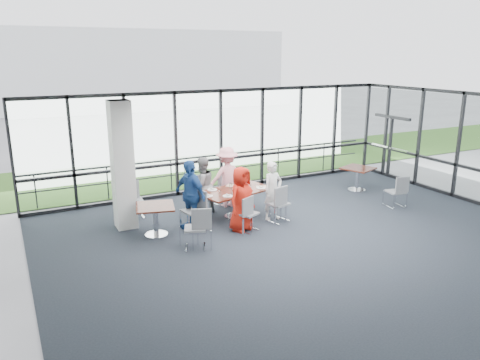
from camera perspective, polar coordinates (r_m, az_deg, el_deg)
name	(u,v)px	position (r m, az deg, el deg)	size (l,w,h in m)	color
floor	(312,243)	(11.15, 8.74, -7.57)	(12.00, 10.00, 0.02)	#202831
ceiling	(318,105)	(10.35, 9.46, 9.05)	(12.00, 10.00, 0.04)	white
wall_left	(23,218)	(8.69, -24.95, -4.22)	(0.10, 10.00, 3.20)	silver
curtain_wall_back	(221,140)	(14.86, -2.34, 4.85)	(12.00, 0.10, 3.20)	white
exit_door	(390,147)	(17.38, 17.80, 3.81)	(0.12, 1.60, 2.10)	black
structural_column	(122,166)	(11.85, -14.13, 1.71)	(0.50, 0.50, 3.20)	white
apron	(171,159)	(19.74, -8.43, 2.52)	(80.00, 70.00, 0.02)	slate
grass_strip	(188,169)	(17.90, -6.34, 1.37)	(80.00, 5.00, 0.01)	#396122
hangar_main	(129,68)	(41.54, -13.42, 13.11)	(24.00, 10.00, 6.00)	white
guard_rail	(214,170)	(15.63, -3.23, 1.23)	(0.06, 0.06, 12.00)	#2D2D33
main_table	(235,194)	(12.48, -0.63, -1.77)	(2.15, 1.50, 0.75)	#37170E
side_table_left	(155,210)	(11.41, -10.30, -3.63)	(1.09, 1.09, 0.75)	#37170E
side_table_right	(358,171)	(15.36, 14.17, 1.06)	(1.14, 1.14, 0.75)	#37170E
diner_near_left	(241,199)	(11.48, 0.15, -2.33)	(0.79, 0.52, 1.62)	red
diner_near_right	(273,191)	(12.27, 4.02, -1.34)	(0.57, 0.42, 1.57)	silver
diner_far_left	(202,186)	(12.73, -4.65, -0.70)	(0.77, 0.48, 1.58)	gray
diner_far_right	(227,177)	(13.30, -1.60, 0.38)	(1.12, 0.58, 1.73)	pink
diner_end	(190,195)	(11.65, -6.12, -1.81)	(1.03, 0.56, 1.77)	#234D93
chair_main_nl	(248,214)	(11.54, 0.93, -4.12)	(0.45, 0.45, 0.91)	gray
chair_main_nr	(278,204)	(12.22, 4.68, -2.90)	(0.48, 0.48, 0.97)	gray
chair_main_fl	(200,195)	(12.90, -4.96, -1.88)	(0.48, 0.48, 0.99)	gray
chair_main_fr	(223,190)	(13.57, -2.04, -1.25)	(0.42, 0.42, 0.85)	gray
chair_main_end	(193,211)	(11.67, -5.75, -3.76)	(0.48, 0.48, 0.99)	gray
chair_spare_la	(195,228)	(10.59, -5.49, -5.87)	(0.47, 0.47, 0.96)	gray
chair_spare_lb	(134,201)	(12.78, -12.79, -2.48)	(0.46, 0.46, 0.95)	gray
chair_spare_r	(395,192)	(14.04, 18.42, -1.37)	(0.44, 0.44, 0.91)	gray
plate_nl	(228,196)	(11.91, -1.50, -1.97)	(0.26, 0.26, 0.01)	white
plate_nr	(261,188)	(12.62, 2.56, -0.97)	(0.26, 0.26, 0.01)	white
plate_fl	(212,190)	(12.46, -3.40, -1.20)	(0.26, 0.26, 0.01)	white
plate_fr	(241,184)	(12.99, 0.18, -0.48)	(0.25, 0.25, 0.01)	white
plate_end	(208,196)	(11.93, -3.88, -1.97)	(0.23, 0.23, 0.01)	white
tumbler_a	(233,192)	(12.05, -0.90, -1.45)	(0.07, 0.07, 0.14)	white
tumbler_b	(250,187)	(12.45, 1.24, -0.86)	(0.08, 0.08, 0.15)	white
tumbler_c	(231,186)	(12.62, -1.16, -0.68)	(0.07, 0.07, 0.14)	white
tumbler_d	(220,193)	(11.93, -2.46, -1.64)	(0.07, 0.07, 0.13)	white
menu_a	(240,194)	(12.07, -0.01, -1.75)	(0.32, 0.22, 0.00)	beige
menu_b	(262,187)	(12.77, 2.74, -0.81)	(0.32, 0.22, 0.00)	beige
menu_c	(230,185)	(12.88, -1.20, -0.65)	(0.28, 0.20, 0.00)	beige
condiment_caddy	(236,189)	(12.50, -0.49, -1.06)	(0.10, 0.07, 0.04)	black
ketchup_bottle	(235,186)	(12.54, -0.65, -0.68)	(0.06, 0.06, 0.18)	#A2141A
green_bottle	(239,185)	(12.50, -0.11, -0.67)	(0.05, 0.05, 0.20)	#217122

